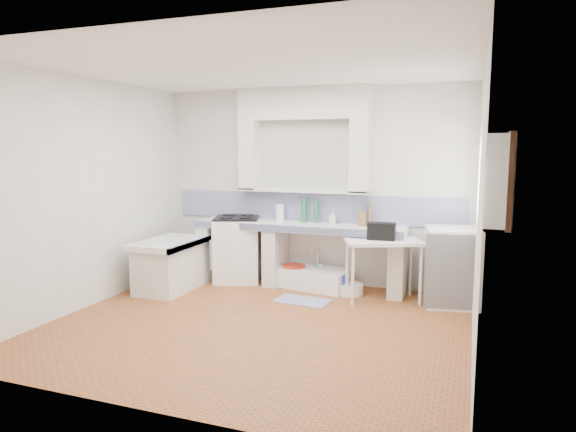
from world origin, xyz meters
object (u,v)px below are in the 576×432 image
(stove, at_px, (237,250))
(side_table, at_px, (383,270))
(sink, at_px, (313,279))
(fridge, at_px, (452,266))

(stove, height_order, side_table, stove)
(stove, height_order, sink, stove)
(sink, height_order, side_table, side_table)
(side_table, bearing_deg, sink, 141.39)
(stove, xyz_separation_m, fridge, (3.03, -0.14, 0.02))
(sink, xyz_separation_m, side_table, (1.02, -0.29, 0.28))
(side_table, distance_m, fridge, 0.85)
(stove, xyz_separation_m, side_table, (2.19, -0.27, -0.07))
(sink, xyz_separation_m, fridge, (1.86, -0.16, 0.36))
(side_table, bearing_deg, stove, 150.05)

